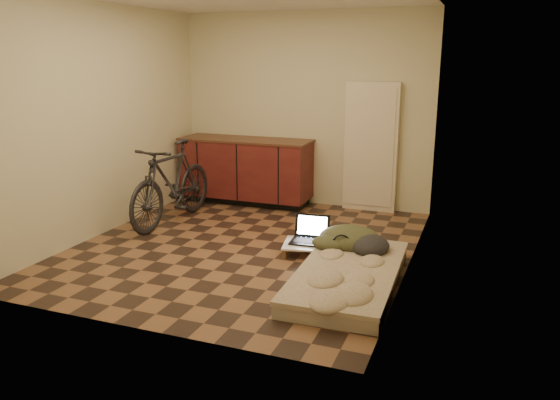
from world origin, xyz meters
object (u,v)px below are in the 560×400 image
at_px(futon, 348,276).
at_px(lap_desk, 317,245).
at_px(bicycle, 171,179).
at_px(laptop, 310,236).

xyz_separation_m(futon, lap_desk, (-0.50, 0.64, 0.02)).
height_order(bicycle, lap_desk, bicycle).
height_order(bicycle, futon, bicycle).
distance_m(futon, laptop, 0.92).
bearing_deg(futon, bicycle, 154.90).
bearing_deg(futon, lap_desk, 126.13).
distance_m(bicycle, futon, 2.77).
relative_size(bicycle, lap_desk, 2.29).
relative_size(bicycle, futon, 0.95).
height_order(lap_desk, laptop, laptop).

